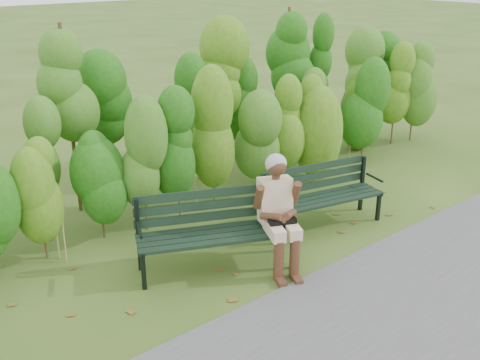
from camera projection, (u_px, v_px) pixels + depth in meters
ground at (258, 243)px, 7.05m from camera, size 80.00×80.00×0.00m
footpath at (406, 326)px, 5.46m from camera, size 60.00×2.50×0.01m
hedge_band at (172, 116)px, 7.92m from camera, size 11.04×1.67×2.42m
leaf_litter at (261, 256)px, 6.74m from camera, size 5.79×2.23×0.01m
bench_left at (214, 225)px, 6.36m from camera, size 1.85×1.25×0.88m
bench_right at (321, 191)px, 7.41m from camera, size 1.67×0.87×0.80m
seated_woman at (279, 207)px, 6.29m from camera, size 0.64×0.84×1.32m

